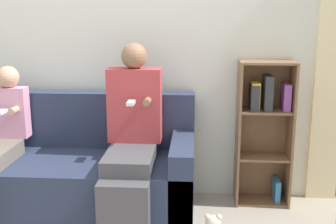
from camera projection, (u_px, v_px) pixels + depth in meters
back_wall at (104, 43)px, 3.43m from camera, size 10.00×0.06×2.55m
couch at (71, 175)px, 3.24m from camera, size 1.89×0.80×0.90m
adult_seated at (131, 134)px, 3.03m from camera, size 0.40×0.75×1.30m
bookshelf at (264, 125)px, 3.35m from camera, size 0.43×0.26×1.16m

